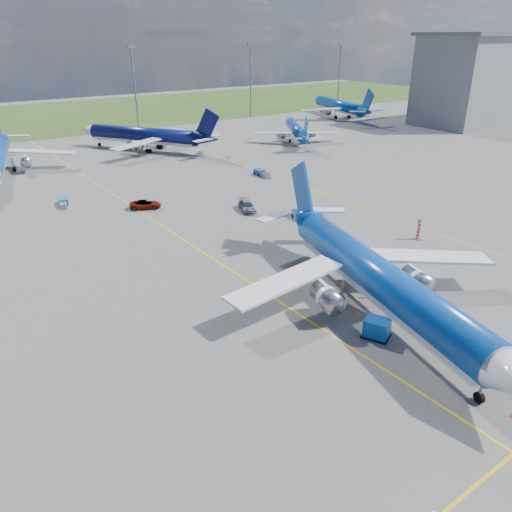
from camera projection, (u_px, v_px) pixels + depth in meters
ground at (314, 324)px, 48.02m from camera, size 400.00×400.00×0.00m
grass_strip at (0, 121)px, 159.25m from camera, size 400.00×80.00×0.01m
taxiway_lines at (180, 237)px, 68.65m from camera, size 60.25×160.00×0.02m
floodlight_masts at (62, 88)px, 129.80m from camera, size 202.20×0.50×22.70m
terminal_building at (480, 79)px, 151.13m from camera, size 42.00×22.00×26.00m
warning_post at (419, 229)px, 67.20m from camera, size 0.50×0.50×3.00m
bg_jet_nnw at (0, 176)px, 98.05m from camera, size 40.54×47.80×10.87m
bg_jet_n at (145, 150)px, 119.51m from camera, size 46.61×49.37×10.31m
bg_jet_ne at (296, 141)px, 129.97m from camera, size 36.75×39.23×8.22m
bg_jet_ene at (338, 117)px, 166.86m from camera, size 40.65×47.22×10.56m
main_airliner at (376, 313)px, 49.82m from camera, size 42.14×49.11×11.02m
uld_container at (377, 328)px, 45.69m from camera, size 2.52×2.73×1.76m
service_car_b at (145, 204)px, 79.42m from camera, size 5.46×4.14×1.38m
service_car_c at (247, 206)px, 78.46m from camera, size 3.78×5.53×1.49m
baggage_tug_w at (304, 217)px, 74.35m from camera, size 2.32×5.63×1.23m
baggage_tug_c at (63, 203)px, 81.00m from camera, size 2.25×4.41×0.96m
baggage_tug_e at (262, 173)px, 97.78m from camera, size 1.94×4.98×1.09m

